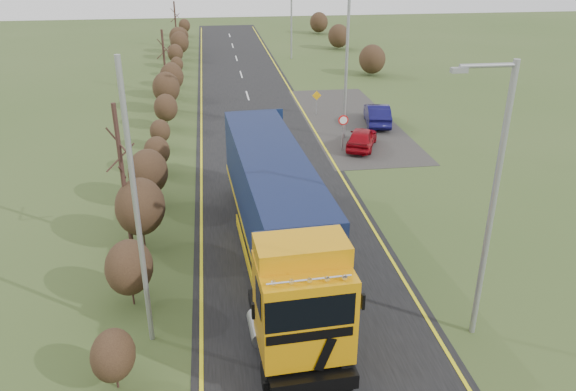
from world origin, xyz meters
The scene contains 14 objects.
ground centered at (0.00, 0.00, 0.00)m, with size 160.00×160.00×0.00m, color #394E21.
road centered at (0.00, 10.00, 0.01)m, with size 8.00×120.00×0.02m, color black.
layby centered at (6.50, 20.00, 0.01)m, with size 6.00×18.00×0.02m, color #32302C.
lane_markings centered at (0.00, 9.69, 0.03)m, with size 7.52×116.00×0.01m.
hedgerow centered at (-6.00, 7.89, 1.62)m, with size 2.24×102.04×6.05m.
lorry centered at (-0.80, 1.96, 2.38)m, with size 3.17×15.15×4.19m.
car_red_hatchback centered at (5.88, 14.46, 0.64)m, with size 1.51×3.76×1.28m, color maroon.
car_blue_sedan centered at (8.16, 19.00, 0.71)m, with size 1.50×4.29×1.41m, color #0C0B3C.
streetlight_near centered at (4.80, -3.04, 4.76)m, with size 1.85×0.18×8.66m.
streetlight_mid centered at (5.14, 16.58, 5.45)m, with size 2.09×0.20×9.85m.
streetlight_far centered at (5.67, 43.12, 5.46)m, with size 2.09×0.20×9.86m.
left_pole centered at (-5.23, -1.97, 4.42)m, with size 0.16×0.16×8.84m, color gray.
speed_sign centered at (4.65, 14.27, 1.50)m, with size 0.60×0.10×2.17m.
warning_board centered at (4.52, 21.93, 1.04)m, with size 0.66×0.11×1.74m.
Camera 1 is at (-2.98, -16.66, 11.42)m, focal length 35.00 mm.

